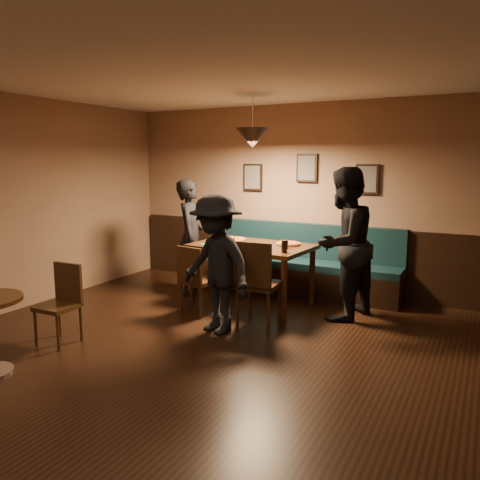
{
  "coord_description": "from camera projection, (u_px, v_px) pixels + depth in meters",
  "views": [
    {
      "loc": [
        2.49,
        -3.34,
        1.95
      ],
      "look_at": [
        -0.34,
        1.99,
        0.95
      ],
      "focal_mm": 35.72,
      "sensor_mm": 36.0,
      "label": 1
    }
  ],
  "objects": [
    {
      "name": "floor",
      "position": [
        172.0,
        376.0,
        4.38
      ],
      "size": [
        7.0,
        7.0,
        0.0
      ],
      "primitive_type": "plane",
      "color": "black",
      "rests_on": "ground"
    },
    {
      "name": "ceiling",
      "position": [
        164.0,
        56.0,
        3.93
      ],
      "size": [
        7.0,
        7.0,
        0.0
      ],
      "primitive_type": "plane",
      "rotation": [
        3.14,
        0.0,
        0.0
      ],
      "color": "silver",
      "rests_on": "ground"
    },
    {
      "name": "wall_back",
      "position": [
        307.0,
        198.0,
        7.2
      ],
      "size": [
        6.0,
        0.0,
        6.0
      ],
      "primitive_type": "plane",
      "rotation": [
        1.57,
        0.0,
        0.0
      ],
      "color": "#8C704F",
      "rests_on": "ground"
    },
    {
      "name": "wainscot",
      "position": [
        305.0,
        257.0,
        7.32
      ],
      "size": [
        5.88,
        0.06,
        1.0
      ],
      "primitive_type": "cube",
      "color": "black",
      "rests_on": "ground"
    },
    {
      "name": "booth_bench",
      "position": [
        299.0,
        260.0,
        7.09
      ],
      "size": [
        3.0,
        0.6,
        1.0
      ],
      "primitive_type": null,
      "color": "#0F232D",
      "rests_on": "ground"
    },
    {
      "name": "picture_left",
      "position": [
        253.0,
        177.0,
        7.55
      ],
      "size": [
        0.32,
        0.04,
        0.42
      ],
      "primitive_type": "cube",
      "color": "black",
      "rests_on": "wall_back"
    },
    {
      "name": "picture_center",
      "position": [
        307.0,
        168.0,
        7.1
      ],
      "size": [
        0.32,
        0.04,
        0.42
      ],
      "primitive_type": "cube",
      "color": "black",
      "rests_on": "wall_back"
    },
    {
      "name": "picture_right",
      "position": [
        367.0,
        179.0,
        6.71
      ],
      "size": [
        0.32,
        0.04,
        0.42
      ],
      "primitive_type": "cube",
      "color": "black",
      "rests_on": "wall_back"
    },
    {
      "name": "pendant_lamp",
      "position": [
        253.0,
        138.0,
        6.21
      ],
      "size": [
        0.44,
        0.44,
        0.25
      ],
      "primitive_type": "cone",
      "rotation": [
        3.14,
        0.0,
        0.0
      ],
      "color": "black",
      "rests_on": "ceiling"
    },
    {
      "name": "dining_table",
      "position": [
        252.0,
        275.0,
        6.51
      ],
      "size": [
        1.63,
        1.12,
        0.84
      ],
      "primitive_type": "cube",
      "rotation": [
        0.0,
        0.0,
        -0.07
      ],
      "color": "black",
      "rests_on": "floor"
    },
    {
      "name": "chair_near_left",
      "position": [
        199.0,
        279.0,
        6.13
      ],
      "size": [
        0.45,
        0.45,
        0.89
      ],
      "primitive_type": null,
      "rotation": [
        0.0,
        0.0,
        -0.16
      ],
      "color": "black",
      "rests_on": "floor"
    },
    {
      "name": "chair_near_right",
      "position": [
        259.0,
        282.0,
        5.69
      ],
      "size": [
        0.49,
        0.49,
        1.04
      ],
      "primitive_type": null,
      "rotation": [
        0.0,
        0.0,
        0.07
      ],
      "color": "black",
      "rests_on": "floor"
    },
    {
      "name": "diner_left",
      "position": [
        191.0,
        237.0,
        7.0
      ],
      "size": [
        0.62,
        0.73,
        1.69
      ],
      "primitive_type": "imported",
      "rotation": [
        0.0,
        0.0,
        1.98
      ],
      "color": "black",
      "rests_on": "floor"
    },
    {
      "name": "diner_right",
      "position": [
        343.0,
        244.0,
        5.87
      ],
      "size": [
        0.95,
        1.08,
        1.89
      ],
      "primitive_type": "imported",
      "rotation": [
        0.0,
        0.0,
        -1.87
      ],
      "color": "black",
      "rests_on": "floor"
    },
    {
      "name": "diner_front",
      "position": [
        216.0,
        264.0,
        5.41
      ],
      "size": [
        1.16,
        0.88,
        1.59
      ],
      "primitive_type": "imported",
      "rotation": [
        0.0,
        0.0,
        -0.32
      ],
      "color": "black",
      "rests_on": "floor"
    },
    {
      "name": "pizza_a",
      "position": [
        232.0,
        239.0,
        6.72
      ],
      "size": [
        0.44,
        0.44,
        0.04
      ],
      "primitive_type": "cylinder",
      "rotation": [
        0.0,
        0.0,
        -0.14
      ],
      "color": "#C66C25",
      "rests_on": "dining_table"
    },
    {
      "name": "pizza_b",
      "position": [
        248.0,
        245.0,
        6.26
      ],
      "size": [
        0.34,
        0.34,
        0.04
      ],
      "primitive_type": "cylinder",
      "rotation": [
        0.0,
        0.0,
        -0.06
      ],
      "color": "orange",
      "rests_on": "dining_table"
    },
    {
      "name": "pizza_c",
      "position": [
        288.0,
        244.0,
        6.4
      ],
      "size": [
        0.4,
        0.4,
        0.04
      ],
      "primitive_type": "cylinder",
      "rotation": [
        0.0,
        0.0,
        0.29
      ],
      "color": "orange",
      "rests_on": "dining_table"
    },
    {
      "name": "soda_glass",
      "position": [
        284.0,
        246.0,
        5.87
      ],
      "size": [
        0.07,
        0.07,
        0.15
      ],
      "primitive_type": "cylinder",
      "rotation": [
        0.0,
        0.0,
        -0.03
      ],
      "color": "black",
      "rests_on": "dining_table"
    },
    {
      "name": "tabasco_bottle",
      "position": [
        287.0,
        244.0,
        6.11
      ],
      "size": [
        0.03,
        0.03,
        0.13
      ],
      "primitive_type": "cylinder",
      "rotation": [
        0.0,
        0.0,
        0.07
      ],
      "color": "#9B0507",
      "rests_on": "dining_table"
    },
    {
      "name": "napkin_a",
      "position": [
        223.0,
        239.0,
        6.91
      ],
      "size": [
        0.16,
        0.16,
        0.01
      ],
      "primitive_type": "cube",
      "rotation": [
        0.0,
        0.0,
        0.07
      ],
      "color": "#1B671E",
      "rests_on": "dining_table"
    },
    {
      "name": "napkin_b",
      "position": [
        206.0,
        244.0,
        6.46
      ],
      "size": [
        0.19,
        0.19,
        0.01
      ],
      "primitive_type": "cube",
      "rotation": [
        0.0,
        0.0,
        -0.39
      ],
      "color": "#1C6B21",
      "rests_on": "dining_table"
    },
    {
      "name": "cutlery_set",
      "position": [
        235.0,
        248.0,
        6.14
      ],
      "size": [
        0.19,
        0.04,
        0.0
      ],
      "primitive_type": "cube",
      "rotation": [
        0.0,
        0.0,
        1.66
      ],
      "color": "#BDBCC1",
      "rests_on": "dining_table"
    },
    {
      "name": "cafe_chair_far",
      "position": [
        57.0,
        305.0,
        5.1
      ],
      "size": [
        0.39,
        0.39,
        0.86
      ],
      "primitive_type": null,
      "rotation": [
        0.0,
        0.0,
        3.17
      ],
      "color": "black",
      "rests_on": "floor"
    }
  ]
}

